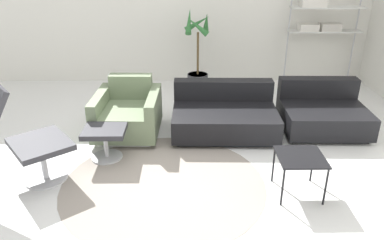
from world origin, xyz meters
TOP-DOWN VIEW (x-y plane):
  - ground_plane at (0.00, 0.00)m, footprint 12.00×12.00m
  - wall_back at (-0.00, 3.18)m, footprint 12.00×0.09m
  - round_rug at (0.04, -0.29)m, footprint 2.11×2.11m
  - ottoman at (-0.65, 0.27)m, footprint 0.48×0.40m
  - armchair_red at (-0.48, 0.93)m, footprint 0.84×0.92m
  - couch_low at (0.78, 0.96)m, footprint 1.36×0.96m
  - couch_second at (2.10, 1.02)m, footprint 1.10×0.95m
  - side_table at (1.38, -0.45)m, footprint 0.44×0.44m
  - potted_plant at (0.47, 2.58)m, footprint 0.44×0.48m
  - shelf_unit at (2.55, 2.87)m, footprint 1.23×0.28m

SIDE VIEW (x-z plane):
  - ground_plane at x=0.00m, z-range 0.00..0.00m
  - round_rug at x=0.04m, z-range 0.00..0.01m
  - couch_second at x=2.10m, z-range -0.09..0.53m
  - couch_low at x=0.78m, z-range -0.09..0.53m
  - armchair_red at x=-0.48m, z-range -0.09..0.62m
  - ottoman at x=-0.65m, z-range 0.09..0.47m
  - side_table at x=1.38m, z-range 0.17..0.58m
  - potted_plant at x=0.47m, z-range -0.23..1.16m
  - shelf_unit at x=2.55m, z-range 0.13..2.21m
  - wall_back at x=0.00m, z-range 0.00..2.80m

